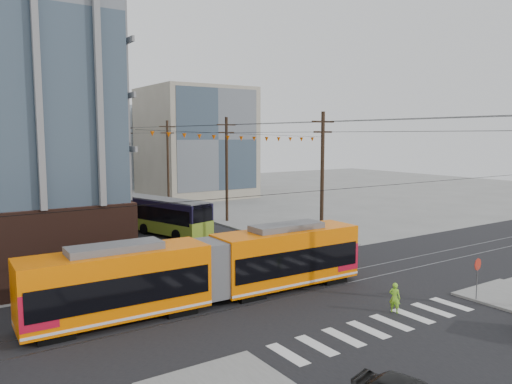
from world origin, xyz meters
The scene contains 12 objects.
ground centered at (0.00, 0.00, 0.00)m, with size 160.00×160.00×0.00m, color slate.
bg_bldg_ne_near centered at (16.00, 48.00, 8.00)m, with size 14.00×14.00×16.00m, color gray.
bg_bldg_ne_far centered at (18.00, 68.00, 7.00)m, with size 16.00×16.00×14.00m, color #8C99A5.
utility_pole_far centered at (8.50, 56.00, 5.50)m, with size 0.30×0.30×11.00m, color black.
streetcar centered at (-5.18, 4.53, 1.87)m, with size 19.46×2.74×3.75m, color #FB6C00, non-canonical shape.
city_bus centered at (0.18, 24.50, 1.70)m, with size 2.60×12.01×3.40m, color black, non-canonical shape.
parked_car_silver centered at (-5.69, 13.53, 0.72)m, with size 1.53×4.38×1.44m, color gray.
parked_car_white centered at (-5.57, 20.14, 0.71)m, with size 1.99×4.89×1.42m, color silver.
parked_car_grey centered at (-5.13, 24.89, 0.65)m, with size 2.17×4.70×1.31m, color slate.
pedestrian centered at (2.04, -2.12, 0.80)m, with size 0.58×0.38×1.59m, color #8DDD2C.
stop_sign centered at (7.13, -3.48, 1.15)m, with size 0.70×0.70×2.30m, color red, non-canonical shape.
jersey_barrier centered at (8.30, 12.40, 0.44)m, with size 0.99×4.38×0.88m, color slate.
Camera 1 is at (-17.83, -18.91, 9.20)m, focal length 35.00 mm.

